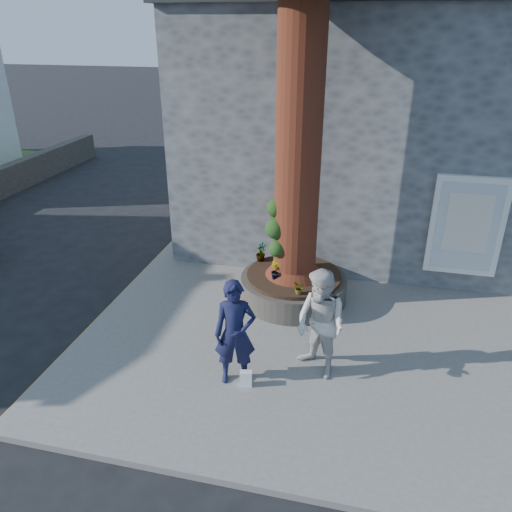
# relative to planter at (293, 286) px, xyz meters

# --- Properties ---
(ground) EXTENTS (120.00, 120.00, 0.00)m
(ground) POSITION_rel_planter_xyz_m (-0.80, -2.00, -0.41)
(ground) COLOR black
(ground) RESTS_ON ground
(pavement) EXTENTS (9.00, 8.00, 0.12)m
(pavement) POSITION_rel_planter_xyz_m (0.70, -1.00, -0.35)
(pavement) COLOR slate
(pavement) RESTS_ON ground
(yellow_line) EXTENTS (0.10, 30.00, 0.01)m
(yellow_line) POSITION_rel_planter_xyz_m (-3.85, -1.00, -0.41)
(yellow_line) COLOR yellow
(yellow_line) RESTS_ON ground
(stone_shop) EXTENTS (10.30, 8.30, 6.30)m
(stone_shop) POSITION_rel_planter_xyz_m (1.70, 5.20, 2.75)
(stone_shop) COLOR #4E4F53
(stone_shop) RESTS_ON ground
(planter) EXTENTS (2.30, 2.30, 0.60)m
(planter) POSITION_rel_planter_xyz_m (0.00, 0.00, 0.00)
(planter) COLOR black
(planter) RESTS_ON pavement
(man) EXTENTS (0.77, 0.60, 1.88)m
(man) POSITION_rel_planter_xyz_m (-0.49, -2.96, 0.65)
(man) COLOR #131536
(man) RESTS_ON pavement
(woman) EXTENTS (1.20, 1.16, 1.94)m
(woman) POSITION_rel_planter_xyz_m (0.84, -2.42, 0.68)
(woman) COLOR silver
(woman) RESTS_ON pavement
(shopping_bag) EXTENTS (0.22, 0.16, 0.28)m
(shopping_bag) POSITION_rel_planter_xyz_m (-0.29, -3.07, -0.15)
(shopping_bag) COLOR white
(shopping_bag) RESTS_ON pavement
(plant_a) EXTENTS (0.23, 0.17, 0.39)m
(plant_a) POSITION_rel_planter_xyz_m (-0.85, 0.61, 0.50)
(plant_a) COLOR gray
(plant_a) RESTS_ON planter
(plant_b) EXTENTS (0.34, 0.34, 0.45)m
(plant_b) POSITION_rel_planter_xyz_m (-0.34, -0.37, 0.53)
(plant_b) COLOR gray
(plant_b) RESTS_ON planter
(plant_c) EXTENTS (0.30, 0.30, 0.38)m
(plant_c) POSITION_rel_planter_xyz_m (-0.85, 0.48, 0.50)
(plant_c) COLOR gray
(plant_c) RESTS_ON planter
(plant_d) EXTENTS (0.27, 0.29, 0.27)m
(plant_d) POSITION_rel_planter_xyz_m (0.24, -0.85, 0.44)
(plant_d) COLOR gray
(plant_d) RESTS_ON planter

